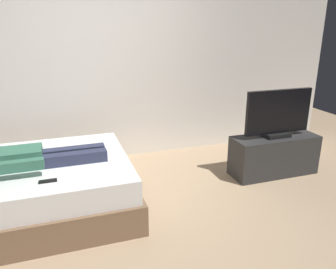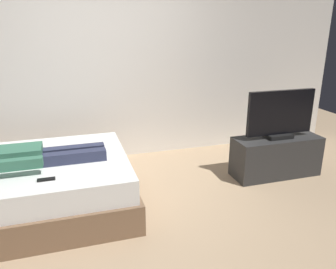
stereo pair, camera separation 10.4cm
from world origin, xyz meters
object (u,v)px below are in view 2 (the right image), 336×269
bed (33,188)px  person (30,157)px  tv_stand (276,156)px  tv (280,115)px  remote (46,179)px

bed → person: 0.36m
bed → tv_stand: (2.86, 0.04, -0.01)m
tv_stand → tv: size_ratio=1.25×
tv → tv_stand: bearing=0.0°
remote → tv: size_ratio=0.17×
person → tv: size_ratio=1.43×
person → tv_stand: bearing=2.0°
remote → tv: 2.74m
bed → person: person is taller
bed → tv: size_ratio=2.25×
remote → tv_stand: remote is taller
person → bed: bearing=114.1°
tv_stand → remote: bearing=-169.3°
person → remote: bearing=-69.5°
bed → person: size_ratio=1.57×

